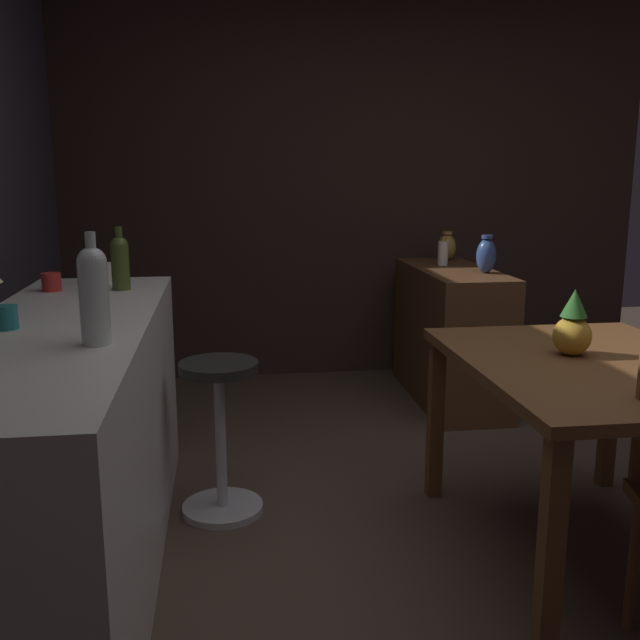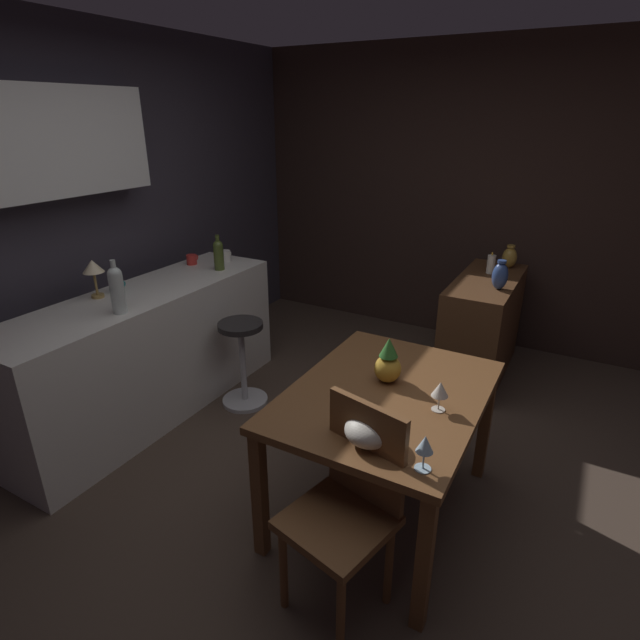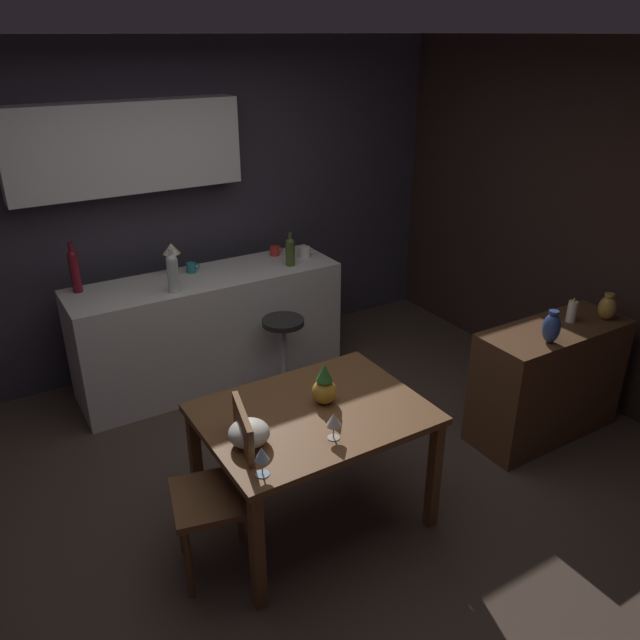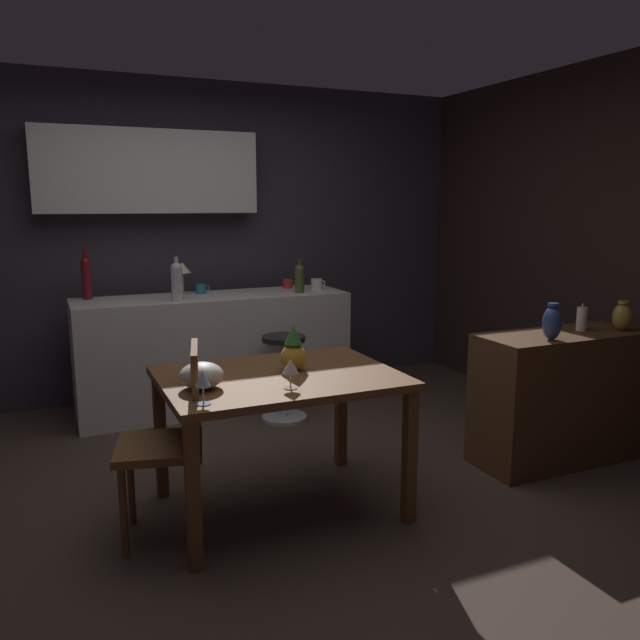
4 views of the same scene
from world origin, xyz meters
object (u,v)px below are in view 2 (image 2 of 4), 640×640
(cup_teal, at_px, (117,287))
(pillar_candle_tall, at_px, (491,264))
(pineapple_centerpiece, at_px, (388,363))
(bar_stool, at_px, (243,361))
(wine_bottle_clear, at_px, (117,288))
(sideboard_cabinet, at_px, (481,327))
(vase_ceramic_blue, at_px, (500,276))
(counter_lamp, at_px, (93,269))
(vase_brass, at_px, (510,257))
(cup_red, at_px, (192,260))
(dining_table, at_px, (386,407))
(wine_glass_right, at_px, (425,445))
(wine_glass_left, at_px, (440,390))
(fruit_bowl, at_px, (370,430))
(chair_near_window, at_px, (348,503))
(cup_white, at_px, (225,256))
(wine_bottle_olive, at_px, (219,254))

(cup_teal, height_order, pillar_candle_tall, pillar_candle_tall)
(pineapple_centerpiece, bearing_deg, bar_stool, 71.68)
(bar_stool, xyz_separation_m, cup_teal, (-0.45, 0.66, 0.59))
(bar_stool, distance_m, wine_bottle_clear, 1.05)
(sideboard_cabinet, relative_size, vase_ceramic_blue, 5.06)
(counter_lamp, xyz_separation_m, vase_brass, (2.30, -2.17, -0.18))
(cup_red, height_order, pillar_candle_tall, pillar_candle_tall)
(dining_table, height_order, wine_glass_right, wine_glass_right)
(dining_table, distance_m, sideboard_cabinet, 1.86)
(wine_glass_left, bearing_deg, vase_ceramic_blue, 2.18)
(cup_teal, height_order, counter_lamp, counter_lamp)
(dining_table, distance_m, wine_glass_left, 0.33)
(fruit_bowl, xyz_separation_m, cup_teal, (0.49, 2.06, 0.14))
(counter_lamp, relative_size, vase_brass, 1.33)
(wine_bottle_clear, bearing_deg, counter_lamp, 71.69)
(wine_bottle_clear, bearing_deg, chair_near_window, -102.52)
(wine_bottle_clear, bearing_deg, fruit_bowl, -97.97)
(dining_table, distance_m, wine_bottle_clear, 1.71)
(vase_ceramic_blue, bearing_deg, pineapple_centerpiece, 170.83)
(fruit_bowl, distance_m, vase_brass, 2.66)
(dining_table, bearing_deg, cup_red, 67.72)
(wine_glass_right, bearing_deg, dining_table, 35.45)
(pillar_candle_tall, xyz_separation_m, vase_brass, (0.23, -0.10, 0.01))
(wine_glass_right, height_order, cup_white, cup_white)
(cup_teal, bearing_deg, dining_table, -92.07)
(fruit_bowl, xyz_separation_m, cup_red, (1.24, 2.09, 0.14))
(pineapple_centerpiece, relative_size, cup_teal, 2.19)
(chair_near_window, distance_m, counter_lamp, 2.20)
(wine_bottle_olive, relative_size, cup_red, 2.35)
(cup_teal, height_order, vase_ceramic_blue, vase_ceramic_blue)
(dining_table, bearing_deg, wine_glass_left, -98.33)
(sideboard_cabinet, relative_size, cup_teal, 9.97)
(fruit_bowl, relative_size, cup_white, 1.64)
(cup_teal, bearing_deg, wine_glass_right, -103.29)
(counter_lamp, bearing_deg, cup_white, -9.54)
(wine_glass_left, bearing_deg, cup_teal, 87.18)
(wine_glass_right, distance_m, wine_bottle_clear, 2.03)
(pineapple_centerpiece, bearing_deg, sideboard_cabinet, -4.19)
(bar_stool, bearing_deg, pineapple_centerpiece, -108.32)
(wine_glass_right, height_order, pineapple_centerpiece, pineapple_centerpiece)
(cup_red, relative_size, vase_ceramic_blue, 0.53)
(wine_glass_left, distance_m, counter_lamp, 2.28)
(pineapple_centerpiece, bearing_deg, dining_table, -156.60)
(wine_glass_left, bearing_deg, wine_bottle_clear, 94.15)
(wine_glass_left, height_order, fruit_bowl, wine_glass_left)
(cup_teal, distance_m, pillar_candle_tall, 2.81)
(bar_stool, xyz_separation_m, vase_brass, (1.71, -1.48, 0.56))
(bar_stool, distance_m, pineapple_centerpiece, 1.43)
(dining_table, distance_m, counter_lamp, 2.05)
(cup_red, bearing_deg, wine_glass_left, -110.74)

